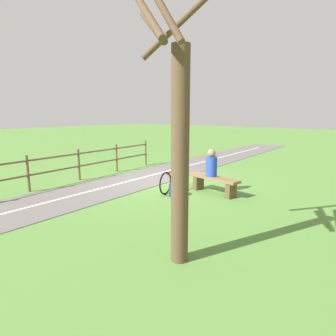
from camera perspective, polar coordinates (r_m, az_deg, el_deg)
ground_plane at (r=10.18m, az=-1.25°, el=-2.63°), size 80.00×80.00×0.00m
paved_path at (r=8.33m, az=-23.79°, el=-6.57°), size 3.00×36.04×0.02m
path_centre_line at (r=8.33m, az=-23.80°, el=-6.50°), size 0.70×32.00×0.00m
bench at (r=8.69m, az=9.03°, el=-2.75°), size 1.70×0.68×0.51m
person_seated at (r=8.66m, az=8.55°, el=0.74°), size 0.39×0.39×0.81m
bicycle at (r=8.91m, az=1.09°, el=-2.21°), size 0.30×1.66×0.86m
backpack at (r=8.37m, az=1.29°, el=-4.28°), size 0.36×0.35×0.38m
tree_far_right at (r=4.38m, az=1.84°, el=5.97°), size 1.25×1.65×4.33m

